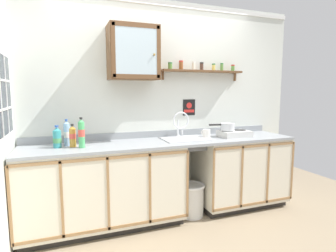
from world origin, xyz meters
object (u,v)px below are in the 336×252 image
(wall_cabinet, at_px, (133,53))
(warning_sign, at_px, (189,108))
(saucepan, at_px, (227,127))
(bottle_water_blue_1, at_px, (67,134))
(bottle_juice_amber_2, at_px, (73,136))
(trash_bin, at_px, (192,199))
(bottle_soda_green_3, at_px, (81,133))
(sink, at_px, (184,139))
(bottle_detergent_teal_0, at_px, (57,138))
(mug, at_px, (206,134))
(hot_plate_stove, at_px, (234,134))

(wall_cabinet, relative_size, warning_sign, 2.90)
(saucepan, distance_m, bottle_water_blue_1, 1.88)
(bottle_juice_amber_2, height_order, trash_bin, bottle_juice_amber_2)
(bottle_soda_green_3, xyz_separation_m, warning_sign, (1.35, 0.36, 0.21))
(sink, height_order, wall_cabinet, wall_cabinet)
(saucepan, bearing_deg, bottle_soda_green_3, -177.83)
(bottle_detergent_teal_0, distance_m, bottle_soda_green_3, 0.25)
(warning_sign, bearing_deg, saucepan, -37.42)
(mug, bearing_deg, sink, 176.50)
(hot_plate_stove, bearing_deg, warning_sign, 146.69)
(saucepan, xyz_separation_m, warning_sign, (-0.39, 0.30, 0.23))
(hot_plate_stove, distance_m, bottle_soda_green_3, 1.84)
(sink, xyz_separation_m, bottle_juice_amber_2, (-1.25, -0.03, 0.12))
(trash_bin, bearing_deg, bottle_juice_amber_2, 175.78)
(bottle_water_blue_1, xyz_separation_m, warning_sign, (1.49, 0.20, 0.23))
(saucepan, xyz_separation_m, bottle_soda_green_3, (-1.74, -0.07, 0.02))
(mug, bearing_deg, trash_bin, -155.44)
(bottle_water_blue_1, xyz_separation_m, bottle_juice_amber_2, (0.05, -0.09, -0.02))
(sink, height_order, bottle_water_blue_1, sink)
(sink, distance_m, warning_sign, 0.48)
(hot_plate_stove, bearing_deg, bottle_water_blue_1, 176.59)
(sink, bearing_deg, warning_sign, 54.27)
(wall_cabinet, distance_m, trash_bin, 1.82)
(bottle_soda_green_3, relative_size, wall_cabinet, 0.52)
(hot_plate_stove, xyz_separation_m, mug, (-0.38, 0.04, 0.01))
(bottle_juice_amber_2, distance_m, warning_sign, 1.49)
(bottle_water_blue_1, relative_size, trash_bin, 0.72)
(bottle_detergent_teal_0, bearing_deg, sink, 0.94)
(sink, distance_m, saucepan, 0.59)
(saucepan, height_order, mug, saucepan)
(sink, bearing_deg, hot_plate_stove, -5.01)
(hot_plate_stove, xyz_separation_m, bottle_detergent_teal_0, (-2.07, 0.04, 0.06))
(saucepan, distance_m, bottle_detergent_teal_0, 1.97)
(bottle_water_blue_1, xyz_separation_m, wall_cabinet, (0.73, 0.04, 0.86))
(bottle_juice_amber_2, height_order, mug, bottle_juice_amber_2)
(sink, height_order, bottle_juice_amber_2, sink)
(saucepan, bearing_deg, bottle_water_blue_1, 177.03)
(warning_sign, bearing_deg, bottle_soda_green_3, -164.95)
(hot_plate_stove, height_order, trash_bin, hot_plate_stove)
(wall_cabinet, xyz_separation_m, trash_bin, (0.63, -0.23, -1.70))
(warning_sign, xyz_separation_m, trash_bin, (-0.13, -0.39, -1.07))
(wall_cabinet, bearing_deg, warning_sign, 11.74)
(hot_plate_stove, distance_m, mug, 0.38)
(bottle_juice_amber_2, bearing_deg, saucepan, -0.26)
(saucepan, relative_size, bottle_detergent_teal_0, 1.43)
(mug, bearing_deg, wall_cabinet, 172.21)
(hot_plate_stove, xyz_separation_m, bottle_water_blue_1, (-1.97, 0.12, 0.09))
(wall_cabinet, bearing_deg, bottle_detergent_teal_0, -171.46)
(bottle_soda_green_3, bearing_deg, trash_bin, -1.03)
(hot_plate_stove, relative_size, bottle_detergent_teal_0, 1.66)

